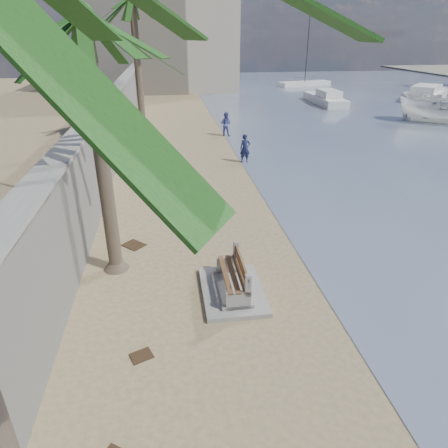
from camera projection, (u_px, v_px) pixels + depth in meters
seawall at (114, 126)px, 23.54m from camera, size 0.45×70.00×3.50m
wall_cap at (110, 95)px, 22.76m from camera, size 0.80×70.00×0.12m
end_building at (162, 31)px, 50.26m from camera, size 18.00×12.00×14.00m
bench_far at (233, 279)px, 11.23m from camera, size 1.72×2.52×1.05m
palm_mid at (83, 20)px, 9.59m from camera, size 5.00×5.00×8.00m
palm_back at (132, 0)px, 23.88m from camera, size 5.00×5.00×9.58m
streetlight at (77, 36)px, 14.30m from camera, size 0.28×0.28×5.12m
person_a at (245, 147)px, 22.59m from camera, size 0.67×0.45×1.85m
person_b at (226, 123)px, 28.62m from camera, size 1.12×1.04×1.87m
yacht_near at (427, 95)px, 45.91m from camera, size 10.06×10.17×1.50m
yacht_far at (325, 100)px, 42.07m from camera, size 2.31×7.92×1.50m
sailboat_west at (305, 83)px, 56.39m from camera, size 7.85×3.81×11.17m
debris_c at (134, 245)px, 13.98m from camera, size 0.92×0.92×0.03m
debris_d at (141, 356)px, 9.17m from camera, size 0.60×0.54×0.03m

